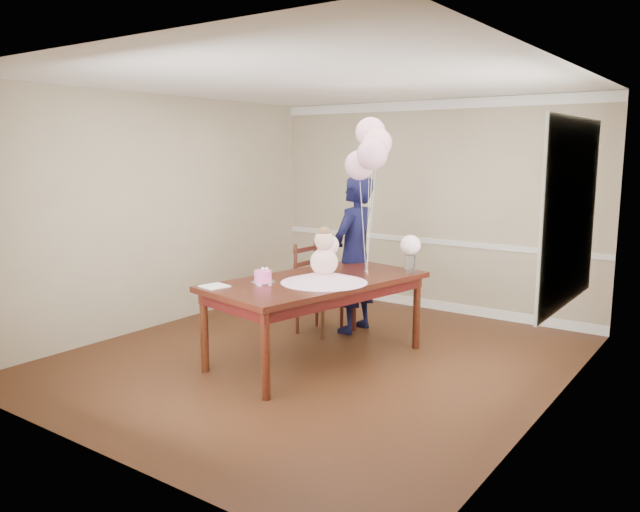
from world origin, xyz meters
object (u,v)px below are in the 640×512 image
(dining_table_top, at_px, (317,282))
(birthday_cake, at_px, (263,276))
(woman, at_px, (354,254))
(dining_chair_seat, at_px, (320,294))

(dining_table_top, bearing_deg, birthday_cake, -113.96)
(dining_table_top, height_order, woman, woman)
(dining_table_top, xyz_separation_m, birthday_cake, (-0.31, -0.44, 0.09))
(woman, bearing_deg, dining_chair_seat, -44.37)
(birthday_cake, bearing_deg, woman, 87.43)
(woman, bearing_deg, dining_table_top, 12.19)
(birthday_cake, relative_size, dining_chair_seat, 0.37)
(dining_table_top, height_order, dining_chair_seat, dining_table_top)
(dining_chair_seat, xyz_separation_m, woman, (0.28, 0.29, 0.44))
(dining_table_top, bearing_deg, dining_chair_seat, 134.85)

